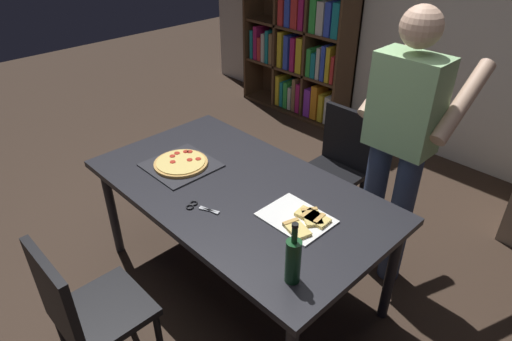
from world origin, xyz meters
TOP-DOWN VIEW (x-y plane):
  - ground_plane at (0.00, 0.00)m, footprint 12.00×12.00m
  - back_wall at (0.00, 2.60)m, footprint 6.40×0.10m
  - dining_table at (0.00, 0.00)m, footprint 1.82×1.02m
  - chair_near_camera at (-0.00, -1.00)m, footprint 0.42×0.42m
  - chair_far_side at (0.00, 1.00)m, footprint 0.42×0.42m
  - bookshelf at (-1.56, 2.37)m, footprint 1.40×0.35m
  - person_serving_pizza at (0.56, 0.78)m, footprint 0.55×0.54m
  - pepperoni_pizza_on_tray at (-0.43, -0.10)m, footprint 0.40×0.40m
  - pizza_slices_on_towel at (0.47, 0.03)m, footprint 0.36×0.28m
  - wine_bottle at (0.71, -0.32)m, footprint 0.07×0.07m
  - kitchen_scissors at (-0.00, -0.29)m, footprint 0.20×0.12m

SIDE VIEW (x-z plane):
  - ground_plane at x=0.00m, z-range 0.00..0.00m
  - chair_near_camera at x=0.00m, z-range 0.06..0.96m
  - chair_far_side at x=0.00m, z-range 0.06..0.96m
  - dining_table at x=0.00m, z-range 0.31..1.06m
  - kitchen_scissors at x=0.00m, z-range 0.75..0.76m
  - pizza_slices_on_towel at x=0.47m, z-range 0.75..0.78m
  - pepperoni_pizza_on_tray at x=-0.43m, z-range 0.75..0.78m
  - wine_bottle at x=0.71m, z-range 0.71..1.03m
  - bookshelf at x=-1.56m, z-range -0.07..1.88m
  - person_serving_pizza at x=0.56m, z-range 0.12..1.87m
  - back_wall at x=0.00m, z-range 0.00..2.80m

